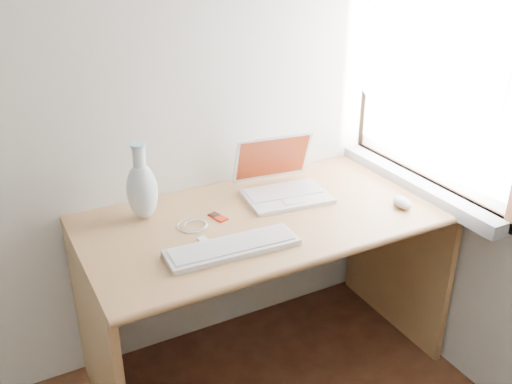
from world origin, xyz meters
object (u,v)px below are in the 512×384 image
desk (256,252)px  laptop (281,183)px  vase (142,189)px  external_keyboard (232,247)px

desk → laptop: laptop is taller
laptop → vase: size_ratio=1.20×
desk → laptop: size_ratio=3.95×
desk → vase: (-0.44, 0.11, 0.35)m
desk → vase: 0.57m
desk → vase: vase is taller
laptop → vase: 0.59m
laptop → external_keyboard: (-0.38, -0.32, -0.04)m
laptop → desk: bearing=-155.8°
external_keyboard → vase: size_ratio=1.58×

